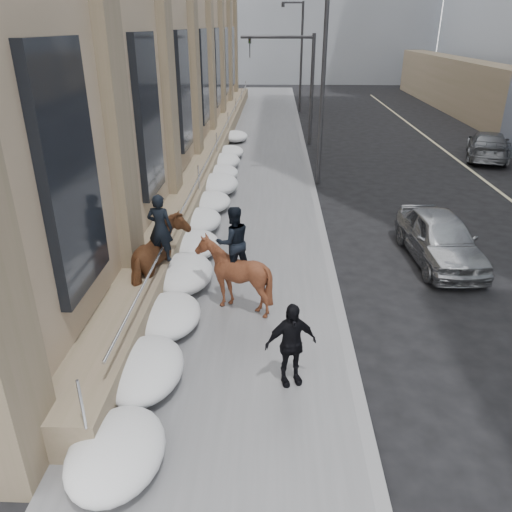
{
  "coord_description": "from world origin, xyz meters",
  "views": [
    {
      "loc": [
        0.98,
        -7.61,
        6.42
      ],
      "look_at": [
        0.59,
        2.53,
        1.7
      ],
      "focal_mm": 35.0,
      "sensor_mm": 36.0,
      "label": 1
    }
  ],
  "objects_px": {
    "mounted_horse_right": "(233,268)",
    "mounted_horse_left": "(160,257)",
    "car_silver": "(440,238)",
    "pedestrian": "(291,344)",
    "car_grey": "(488,145)"
  },
  "relations": [
    {
      "from": "mounted_horse_left",
      "to": "mounted_horse_right",
      "type": "height_order",
      "value": "mounted_horse_left"
    },
    {
      "from": "mounted_horse_left",
      "to": "car_silver",
      "type": "height_order",
      "value": "mounted_horse_left"
    },
    {
      "from": "mounted_horse_right",
      "to": "car_silver",
      "type": "distance_m",
      "value": 6.63
    },
    {
      "from": "mounted_horse_right",
      "to": "pedestrian",
      "type": "distance_m",
      "value": 3.07
    },
    {
      "from": "mounted_horse_left",
      "to": "car_grey",
      "type": "relative_size",
      "value": 0.54
    },
    {
      "from": "car_silver",
      "to": "car_grey",
      "type": "bearing_deg",
      "value": 60.64
    },
    {
      "from": "mounted_horse_right",
      "to": "car_grey",
      "type": "bearing_deg",
      "value": -150.71
    },
    {
      "from": "pedestrian",
      "to": "mounted_horse_left",
      "type": "bearing_deg",
      "value": 115.83
    },
    {
      "from": "mounted_horse_left",
      "to": "car_silver",
      "type": "distance_m",
      "value": 8.14
    },
    {
      "from": "mounted_horse_right",
      "to": "mounted_horse_left",
      "type": "bearing_deg",
      "value": -40.65
    },
    {
      "from": "mounted_horse_left",
      "to": "car_grey",
      "type": "height_order",
      "value": "mounted_horse_left"
    },
    {
      "from": "mounted_horse_left",
      "to": "car_silver",
      "type": "xyz_separation_m",
      "value": [
        7.72,
        2.54,
        -0.42
      ]
    },
    {
      "from": "mounted_horse_left",
      "to": "car_silver",
      "type": "relative_size",
      "value": 0.61
    },
    {
      "from": "mounted_horse_right",
      "to": "pedestrian",
      "type": "xyz_separation_m",
      "value": [
        1.3,
        -2.78,
        -0.18
      ]
    },
    {
      "from": "car_silver",
      "to": "car_grey",
      "type": "distance_m",
      "value": 14.11
    }
  ]
}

